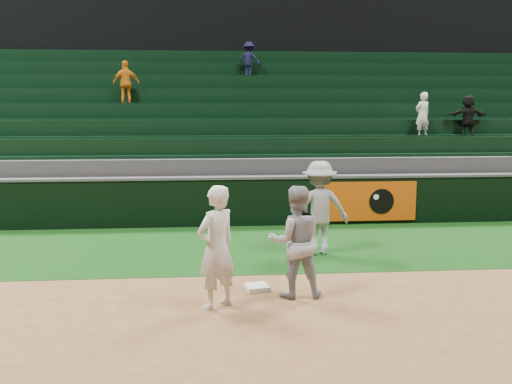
# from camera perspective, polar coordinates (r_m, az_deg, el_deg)

# --- Properties ---
(ground) EXTENTS (70.00, 70.00, 0.00)m
(ground) POSITION_cam_1_polar(r_m,az_deg,el_deg) (9.51, 1.36, -9.91)
(ground) COLOR brown
(ground) RESTS_ON ground
(foul_grass) EXTENTS (36.00, 4.20, 0.01)m
(foul_grass) POSITION_cam_1_polar(r_m,az_deg,el_deg) (12.37, -0.14, -5.44)
(foul_grass) COLOR black
(foul_grass) RESTS_ON ground
(upper_deck) EXTENTS (40.00, 12.00, 12.00)m
(upper_deck) POSITION_cam_1_polar(r_m,az_deg,el_deg) (26.58, -2.78, 15.20)
(upper_deck) COLOR black
(upper_deck) RESTS_ON ground
(first_base) EXTENTS (0.42, 0.42, 0.08)m
(first_base) POSITION_cam_1_polar(r_m,az_deg,el_deg) (9.58, 0.08, -9.52)
(first_base) COLOR white
(first_base) RESTS_ON ground
(first_baseman) EXTENTS (0.81, 0.78, 1.87)m
(first_baseman) POSITION_cam_1_polar(r_m,az_deg,el_deg) (8.57, -3.98, -5.52)
(first_baseman) COLOR silver
(first_baseman) RESTS_ON ground
(baserunner) EXTENTS (0.89, 0.70, 1.79)m
(baserunner) POSITION_cam_1_polar(r_m,az_deg,el_deg) (9.06, 3.95, -4.98)
(baserunner) COLOR #909299
(baserunner) RESTS_ON ground
(base_coach) EXTENTS (1.28, 0.79, 1.91)m
(base_coach) POSITION_cam_1_polar(r_m,az_deg,el_deg) (11.63, 6.33, -1.59)
(base_coach) COLOR gray
(base_coach) RESTS_ON foul_grass
(field_wall) EXTENTS (36.00, 0.45, 1.25)m
(field_wall) POSITION_cam_1_polar(r_m,az_deg,el_deg) (14.39, -0.75, -0.85)
(field_wall) COLOR black
(field_wall) RESTS_ON ground
(stadium_seating) EXTENTS (36.00, 5.95, 5.05)m
(stadium_seating) POSITION_cam_1_polar(r_m,az_deg,el_deg) (18.00, -1.70, 4.53)
(stadium_seating) COLOR #333235
(stadium_seating) RESTS_ON ground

